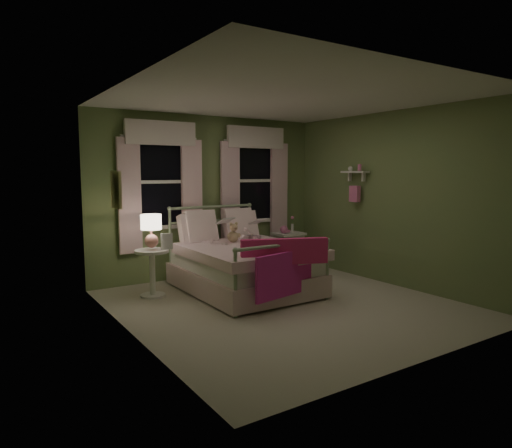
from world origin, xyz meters
TOP-DOWN VIEW (x-y plane):
  - room_shell at (0.00, 0.00)m, footprint 4.20×4.20m
  - bed at (-0.09, 0.90)m, footprint 1.58×2.04m
  - pink_throw at (-0.09, -0.12)m, footprint 1.09×0.49m
  - child_left at (-0.37, 1.33)m, footprint 0.28×0.22m
  - child_right at (0.19, 1.33)m, footprint 0.37×0.29m
  - book_left at (-0.37, 1.08)m, footprint 0.20×0.12m
  - book_right at (0.19, 1.08)m, footprint 0.20×0.11m
  - teddy_bear at (-0.09, 1.17)m, footprint 0.22×0.18m
  - nightstand_left at (-1.29, 1.31)m, footprint 0.46×0.46m
  - table_lamp at (-1.29, 1.31)m, footprint 0.28×0.28m
  - book_nightstand at (-1.19, 1.23)m, footprint 0.20×0.25m
  - nightstand_right at (1.33, 1.69)m, footprint 0.50×0.40m
  - pink_toy at (1.23, 1.69)m, footprint 0.14×0.18m
  - bud_vase at (1.45, 1.74)m, footprint 0.06×0.06m
  - window_left at (-0.85, 2.03)m, footprint 1.34×0.13m
  - window_right at (0.85, 2.03)m, footprint 1.34×0.13m
  - wall_shelf at (1.90, 0.70)m, footprint 0.15×0.50m
  - framed_picture at (-1.95, 0.60)m, footprint 0.03×0.32m

SIDE VIEW (x-z plane):
  - bed at x=-0.09m, z-range -0.21..0.98m
  - nightstand_left at x=-1.29m, z-range 0.09..0.74m
  - nightstand_right at x=1.33m, z-range 0.23..0.87m
  - pink_throw at x=-0.09m, z-range 0.26..0.96m
  - book_nightstand at x=-1.19m, z-range 0.65..0.67m
  - pink_toy at x=1.23m, z-range 0.64..0.78m
  - bud_vase at x=1.45m, z-range 0.65..0.93m
  - teddy_bear at x=-0.09m, z-range 0.64..0.94m
  - child_left at x=-0.37m, z-range 0.57..1.25m
  - book_right at x=0.19m, z-range 0.79..1.05m
  - child_right at x=0.19m, z-range 0.57..1.32m
  - table_lamp at x=-1.29m, z-range 0.73..1.18m
  - book_left at x=-0.37m, z-range 0.83..1.09m
  - room_shell at x=0.00m, z-range -0.80..3.40m
  - framed_picture at x=-1.95m, z-range 1.29..1.71m
  - wall_shelf at x=1.90m, z-range 1.22..1.82m
  - window_left at x=-0.85m, z-range 0.64..2.60m
  - window_right at x=0.85m, z-range 0.64..2.60m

